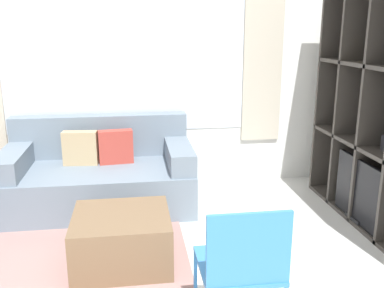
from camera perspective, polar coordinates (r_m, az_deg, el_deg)
wall_back at (r=4.71m, az=-8.82°, el=10.28°), size 6.04×0.11×2.70m
area_rug at (r=3.70m, az=-22.32°, el=-14.09°), size 2.65×2.34×0.01m
couch_main at (r=4.42m, az=-12.14°, el=-4.11°), size 1.83×0.98×0.86m
ottoman at (r=3.35m, az=-9.31°, el=-12.43°), size 0.72×0.67×0.40m
folding_chair at (r=2.41m, az=6.68°, el=-15.46°), size 0.44×0.46×0.86m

